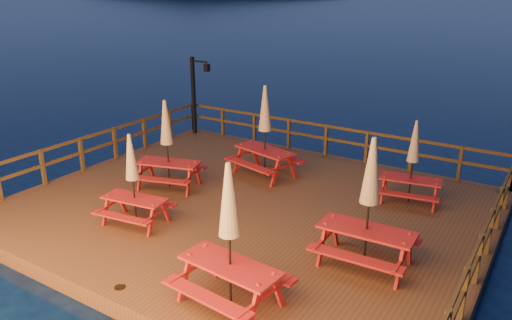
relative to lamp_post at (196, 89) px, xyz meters
The scene contains 11 objects.
ground 7.39m from the lamp_post, 40.16° to the right, with size 500.00×500.00×0.00m, color black.
deck 7.33m from the lamp_post, 40.16° to the right, with size 12.00×10.00×0.40m, color #4C3118.
deck_piles 7.48m from the lamp_post, 40.16° to the right, with size 11.44×9.44×1.40m.
railing 6.15m from the lamp_post, 27.22° to the right, with size 11.80×9.75×1.10m.
lamp_post is the anchor object (origin of this frame).
picnic_table_0 10.82m from the lamp_post, 32.33° to the right, with size 2.04×1.70×2.83m.
picnic_table_1 5.23m from the lamp_post, 28.01° to the right, with size 2.29×2.04×2.81m.
picnic_table_2 5.53m from the lamp_post, 59.90° to the right, with size 2.17×1.96×2.60m.
picnic_table_3 9.22m from the lamp_post, 12.87° to the right, with size 1.81×1.57×2.30m.
picnic_table_4 7.90m from the lamp_post, 62.37° to the right, with size 1.79×1.55×2.31m.
picnic_table_5 11.29m from the lamp_post, 48.12° to the right, with size 2.09×1.77×2.80m.
Camera 1 is at (6.78, -10.23, 6.06)m, focal length 35.00 mm.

